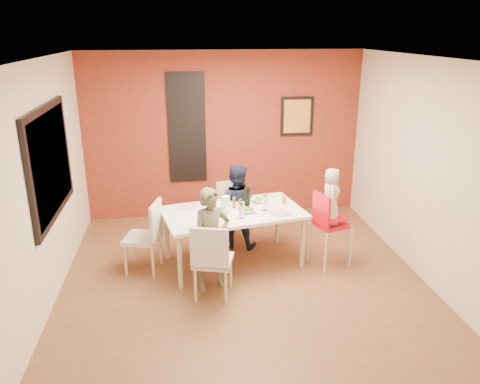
{
  "coord_description": "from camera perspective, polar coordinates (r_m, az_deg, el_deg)",
  "views": [
    {
      "loc": [
        -0.75,
        -5.23,
        3.0
      ],
      "look_at": [
        0.0,
        0.3,
        1.05
      ],
      "focal_mm": 35.0,
      "sensor_mm": 36.0,
      "label": 1
    }
  ],
  "objects": [
    {
      "name": "brick_accent_wall",
      "position": [
        7.68,
        -1.95,
        6.83
      ],
      "size": [
        4.5,
        0.02,
        2.7
      ],
      "primitive_type": "cube",
      "color": "maroon",
      "rests_on": "ground"
    },
    {
      "name": "plate_far_left",
      "position": [
        6.29,
        -6.36,
        -1.76
      ],
      "size": [
        0.27,
        0.27,
        0.01
      ],
      "primitive_type": "cube",
      "rotation": [
        0.0,
        0.0,
        -0.19
      ],
      "color": "white",
      "rests_on": "dining_table"
    },
    {
      "name": "salad_bowl_b",
      "position": [
        6.43,
        2.38,
        -1.02
      ],
      "size": [
        0.25,
        0.25,
        0.05
      ],
      "primitive_type": "imported",
      "rotation": [
        0.0,
        0.0,
        0.22
      ],
      "color": "white",
      "rests_on": "dining_table"
    },
    {
      "name": "wall_front",
      "position": [
        3.49,
        5.71,
        -9.06
      ],
      "size": [
        4.5,
        0.02,
        2.7
      ],
      "primitive_type": "cube",
      "color": "beige",
      "rests_on": "ground"
    },
    {
      "name": "salad_bowl_a",
      "position": [
        6.07,
        0.97,
        -2.25
      ],
      "size": [
        0.22,
        0.22,
        0.05
      ],
      "primitive_type": "imported",
      "rotation": [
        0.0,
        0.0,
        0.09
      ],
      "color": "white",
      "rests_on": "dining_table"
    },
    {
      "name": "art_print_frame",
      "position": [
        7.81,
        6.95,
        9.16
      ],
      "size": [
        0.54,
        0.03,
        0.64
      ],
      "primitive_type": "cube",
      "color": "black",
      "rests_on": "wall_back"
    },
    {
      "name": "wall_right",
      "position": [
        6.25,
        21.32,
        2.61
      ],
      "size": [
        0.02,
        4.5,
        2.7
      ],
      "primitive_type": "cube",
      "color": "beige",
      "rests_on": "ground"
    },
    {
      "name": "plate_near_left",
      "position": [
        5.69,
        -3.14,
        -4.0
      ],
      "size": [
        0.27,
        0.27,
        0.01
      ],
      "primitive_type": "cube",
      "rotation": [
        0.0,
        0.0,
        -0.32
      ],
      "color": "white",
      "rests_on": "dining_table"
    },
    {
      "name": "sippy_cup",
      "position": [
        6.39,
        5.4,
        -1.0
      ],
      "size": [
        0.06,
        0.06,
        0.1
      ],
      "primitive_type": "cylinder",
      "color": "#D16317",
      "rests_on": "dining_table"
    },
    {
      "name": "plate_near_right",
      "position": [
        6.06,
        4.89,
        -2.54
      ],
      "size": [
        0.3,
        0.3,
        0.01
      ],
      "primitive_type": "cube",
      "rotation": [
        0.0,
        0.0,
        0.31
      ],
      "color": "white",
      "rests_on": "dining_table"
    },
    {
      "name": "high_chair",
      "position": [
        6.22,
        10.65,
        -3.63
      ],
      "size": [
        0.54,
        0.54,
        1.02
      ],
      "rotation": [
        0.0,
        0.0,
        1.88
      ],
      "color": "red",
      "rests_on": "ground"
    },
    {
      "name": "wine_glass_a",
      "position": [
        5.85,
        0.17,
        -2.34
      ],
      "size": [
        0.07,
        0.07,
        0.19
      ],
      "primitive_type": "cylinder",
      "color": "silver",
      "rests_on": "dining_table"
    },
    {
      "name": "glassblock_strip",
      "position": [
        7.6,
        -6.5,
        7.74
      ],
      "size": [
        0.55,
        0.03,
        1.7
      ],
      "primitive_type": "cube",
      "color": "silver",
      "rests_on": "wall_back"
    },
    {
      "name": "condiment_green",
      "position": [
        6.14,
        0.07,
        -1.52
      ],
      "size": [
        0.04,
        0.04,
        0.15
      ],
      "primitive_type": "cylinder",
      "color": "#2F6D24",
      "rests_on": "dining_table"
    },
    {
      "name": "picture_window_frame",
      "position": [
        5.81,
        -22.15,
        3.37
      ],
      "size": [
        0.05,
        1.7,
        1.3
      ],
      "primitive_type": "cube",
      "color": "black",
      "rests_on": "wall_left"
    },
    {
      "name": "condiment_brown",
      "position": [
        6.19,
        -0.72,
        -1.31
      ],
      "size": [
        0.04,
        0.04,
        0.15
      ],
      "primitive_type": "cylinder",
      "color": "brown",
      "rests_on": "dining_table"
    },
    {
      "name": "picture_window_pane",
      "position": [
        5.8,
        -22.01,
        3.38
      ],
      "size": [
        0.02,
        1.55,
        1.15
      ],
      "primitive_type": "cube",
      "color": "black",
      "rests_on": "wall_left"
    },
    {
      "name": "chair_near",
      "position": [
        5.41,
        -3.49,
        -8.01
      ],
      "size": [
        0.53,
        0.53,
        0.94
      ],
      "rotation": [
        0.0,
        0.0,
        2.87
      ],
      "color": "beige",
      "rests_on": "ground"
    },
    {
      "name": "condiment_red",
      "position": [
        6.15,
        -0.09,
        -1.58
      ],
      "size": [
        0.03,
        0.03,
        0.13
      ],
      "primitive_type": "cylinder",
      "color": "red",
      "rests_on": "dining_table"
    },
    {
      "name": "ceiling",
      "position": [
        5.29,
        0.45,
        16.02
      ],
      "size": [
        4.5,
        4.5,
        0.02
      ],
      "primitive_type": "cube",
      "color": "white",
      "rests_on": "wall_back"
    },
    {
      "name": "wine_glass_b",
      "position": [
        6.12,
        3.02,
        -1.34
      ],
      "size": [
        0.07,
        0.07,
        0.21
      ],
      "primitive_type": "cylinder",
      "color": "white",
      "rests_on": "dining_table"
    },
    {
      "name": "glassblock_surround",
      "position": [
        7.59,
        -6.5,
        7.74
      ],
      "size": [
        0.6,
        0.03,
        1.76
      ],
      "primitive_type": "cube",
      "color": "black",
      "rests_on": "wall_back"
    },
    {
      "name": "child_near",
      "position": [
        5.57,
        -3.48,
        -5.82
      ],
      "size": [
        0.54,
        0.44,
        1.28
      ],
      "primitive_type": "imported",
      "rotation": [
        0.0,
        0.0,
        0.34
      ],
      "color": "brown",
      "rests_on": "ground"
    },
    {
      "name": "toddler",
      "position": [
        6.11,
        11.04,
        -0.48
      ],
      "size": [
        0.31,
        0.4,
        0.74
      ],
      "primitive_type": "imported",
      "rotation": [
        0.0,
        0.0,
        1.35
      ],
      "color": "beige",
      "rests_on": "high_chair"
    },
    {
      "name": "wall_back",
      "position": [
        7.7,
        -1.96,
        6.86
      ],
      "size": [
        4.5,
        0.02,
        2.7
      ],
      "primitive_type": "cube",
      "color": "beige",
      "rests_on": "ground"
    },
    {
      "name": "chair_far",
      "position": [
        6.9,
        -0.92,
        -1.99
      ],
      "size": [
        0.51,
        0.51,
        0.89
      ],
      "rotation": [
        0.0,
        0.0,
        0.29
      ],
      "color": "silver",
      "rests_on": "ground"
    },
    {
      "name": "wall_left",
      "position": [
        5.68,
        -22.66,
        0.87
      ],
      "size": [
        0.02,
        4.5,
        2.7
      ],
      "primitive_type": "cube",
      "color": "beige",
      "rests_on": "ground"
    },
    {
      "name": "chair_left",
      "position": [
        6.13,
        -11.12,
        -4.91
      ],
      "size": [
        0.53,
        0.53,
        0.94
      ],
      "rotation": [
        0.0,
        0.0,
        4.46
      ],
      "color": "beige",
      "rests_on": "ground"
    },
    {
      "name": "child_far",
      "position": [
        6.64,
        -0.49,
        -1.76
      ],
      "size": [
        0.71,
        0.62,
        1.23
      ],
      "primitive_type": "imported",
      "rotation": [
        0.0,
        0.0,
        2.85
      ],
      "color": "#151C30",
      "rests_on": "ground"
    },
    {
      "name": "plate_far_mid",
      "position": [
        6.48,
        -1.27,
        -1.01
      ],
      "size": [
        0.21,
        0.21,
        0.01
      ],
      "primitive_type": "cube",
      "rotation": [
        0.0,
        0.0,
        -0.04
      ],
      "color": "white",
      "rests_on": "dining_table"
    },
    {
      "name": "ground",
      "position": [
        6.07,
        0.39,
        -10.33
      ],
      "size": [
        4.5,
        4.5,
        0.0
      ],
      "primitive_type": "plane",
      "color": "brown",
      "rests_on": "ground"
    },
    {
      "name": "dining_table",
      "position": [
        6.14,
        -0.82,
        -2.91
      ],
      "size": [
        1.96,
        1.33,
        0.75
      ],
      "rotation": [
        0.0,
        0.0,
        0.2
      ],
      "color": "white",
      "rests_on": "ground"
    },
    {
      "name": "wine_bottle",
      "position": [
        6.14,
        0.89,
        -0.78
      ],
      "size": [
        0.08,
        0.08,
        0.29
      ],
      "primitive_type": "cylinder",
      "color": "black",
      "rests_on": "dining_table"
    },
    {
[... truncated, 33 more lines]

